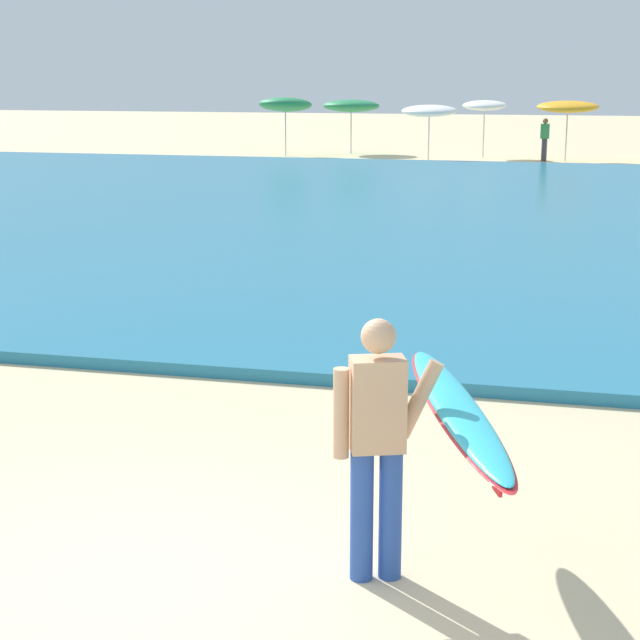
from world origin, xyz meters
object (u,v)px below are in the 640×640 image
at_px(surfer_with_board, 415,426).
at_px(beach_umbrella_4, 568,107).
at_px(beach_umbrella_1, 351,106).
at_px(beach_umbrella_0, 285,105).
at_px(beach_umbrella_3, 485,105).
at_px(beach_umbrella_2, 429,111).
at_px(beachgoer_near_row_mid, 545,138).

bearing_deg(surfer_with_board, beach_umbrella_4, 89.78).
bearing_deg(beach_umbrella_1, beach_umbrella_0, -139.00).
relative_size(surfer_with_board, beach_umbrella_3, 1.06).
height_order(beach_umbrella_0, beach_umbrella_4, beach_umbrella_0).
distance_m(beach_umbrella_2, beachgoer_near_row_mid, 4.39).
xyz_separation_m(beach_umbrella_0, beach_umbrella_4, (10.79, 0.01, -0.01)).
bearing_deg(surfer_with_board, beach_umbrella_0, 107.23).
height_order(surfer_with_board, beach_umbrella_2, beach_umbrella_2).
relative_size(beach_umbrella_0, beach_umbrella_3, 1.06).
relative_size(beach_umbrella_1, beach_umbrella_4, 1.01).
bearing_deg(beach_umbrella_1, surfer_with_board, -76.90).
bearing_deg(beach_umbrella_0, beach_umbrella_3, 8.54).
bearing_deg(beach_umbrella_4, beach_umbrella_0, -179.96).
bearing_deg(beach_umbrella_3, beach_umbrella_4, -19.91).
distance_m(beach_umbrella_3, beach_umbrella_4, 3.35).
xyz_separation_m(beach_umbrella_0, beach_umbrella_3, (7.64, 1.15, -0.01)).
bearing_deg(beach_umbrella_4, surfer_with_board, -90.22).
distance_m(surfer_with_board, beachgoer_near_row_mid, 34.16).
bearing_deg(beach_umbrella_2, beach_umbrella_1, 145.35).
bearing_deg(beachgoer_near_row_mid, surfer_with_board, -88.92).
bearing_deg(beach_umbrella_3, beachgoer_near_row_mid, -30.27).
distance_m(beach_umbrella_1, beach_umbrella_3, 5.48).
xyz_separation_m(beach_umbrella_1, beachgoer_near_row_mid, (7.81, -2.17, -1.06)).
bearing_deg(beachgoer_near_row_mid, beach_umbrella_2, -176.27).
height_order(surfer_with_board, beach_umbrella_1, beach_umbrella_1).
bearing_deg(beach_umbrella_4, beach_umbrella_1, 167.39).
xyz_separation_m(beach_umbrella_2, beach_umbrella_3, (1.89, 1.67, 0.17)).
bearing_deg(beach_umbrella_0, beach_umbrella_1, 41.00).
xyz_separation_m(beach_umbrella_3, beach_umbrella_4, (3.15, -1.14, 0.01)).
bearing_deg(beach_umbrella_1, beach_umbrella_2, -34.65).
xyz_separation_m(beach_umbrella_2, beach_umbrella_4, (5.04, 0.53, 0.17)).
bearing_deg(beachgoer_near_row_mid, beach_umbrella_4, 17.81).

